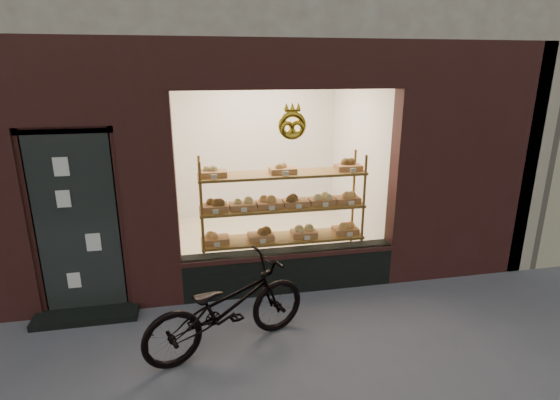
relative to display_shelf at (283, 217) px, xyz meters
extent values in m
cube|color=black|center=(0.00, -0.42, -0.58)|extent=(2.70, 0.25, 0.55)
cube|color=#232827|center=(-2.45, -0.49, 0.25)|extent=(0.90, 0.04, 2.15)
cube|color=black|center=(-2.45, -0.65, -0.81)|extent=(1.15, 0.35, 0.08)
torus|color=gold|center=(0.00, -0.53, 1.30)|extent=(0.33, 0.07, 0.33)
cube|color=brown|center=(0.00, 0.00, -0.80)|extent=(2.20, 0.45, 0.04)
cube|color=brown|center=(0.00, 0.00, -0.30)|extent=(2.20, 0.45, 0.03)
cube|color=brown|center=(0.00, 0.00, 0.15)|extent=(2.20, 0.45, 0.04)
cube|color=brown|center=(0.00, 0.00, 0.60)|extent=(2.20, 0.45, 0.04)
cylinder|color=brown|center=(-1.07, -0.19, 0.00)|extent=(0.04, 0.04, 1.70)
cylinder|color=brown|center=(1.07, -0.19, 0.00)|extent=(0.04, 0.04, 1.70)
cylinder|color=brown|center=(-1.07, 0.20, 0.00)|extent=(0.04, 0.04, 1.70)
cylinder|color=brown|center=(1.07, 0.20, 0.00)|extent=(0.04, 0.04, 1.70)
cube|color=#A16F43|center=(-0.90, 0.00, -0.25)|extent=(0.34, 0.24, 0.07)
sphere|color=#C58C46|center=(-0.90, 0.00, -0.17)|extent=(0.11, 0.11, 0.11)
cube|color=beige|center=(-0.90, -0.18, -0.25)|extent=(0.07, 0.01, 0.05)
cube|color=#A16F43|center=(-0.30, 0.00, -0.25)|extent=(0.34, 0.24, 0.07)
sphere|color=#492B0D|center=(-0.30, 0.00, -0.17)|extent=(0.11, 0.11, 0.11)
cube|color=beige|center=(-0.30, -0.18, -0.25)|extent=(0.08, 0.01, 0.05)
cube|color=#A16F43|center=(0.30, 0.00, -0.25)|extent=(0.34, 0.24, 0.07)
sphere|color=tan|center=(0.30, 0.00, -0.17)|extent=(0.11, 0.11, 0.11)
cube|color=beige|center=(0.30, -0.18, -0.25)|extent=(0.07, 0.01, 0.05)
cube|color=#A16F43|center=(0.90, 0.00, -0.25)|extent=(0.34, 0.24, 0.07)
sphere|color=#C58C46|center=(0.90, 0.00, -0.17)|extent=(0.11, 0.11, 0.11)
cube|color=beige|center=(0.90, -0.18, -0.25)|extent=(0.08, 0.01, 0.05)
cube|color=#A16F43|center=(-0.90, 0.00, 0.20)|extent=(0.34, 0.24, 0.07)
sphere|color=#492B0D|center=(-0.90, 0.00, 0.28)|extent=(0.11, 0.11, 0.11)
cube|color=beige|center=(-0.90, -0.18, 0.20)|extent=(0.07, 0.01, 0.06)
cube|color=#A16F43|center=(-0.54, 0.00, 0.20)|extent=(0.34, 0.24, 0.07)
sphere|color=tan|center=(-0.54, 0.00, 0.28)|extent=(0.11, 0.11, 0.11)
cube|color=beige|center=(-0.54, -0.18, 0.20)|extent=(0.08, 0.01, 0.06)
cube|color=#A16F43|center=(-0.18, 0.00, 0.20)|extent=(0.34, 0.24, 0.07)
sphere|color=#C58C46|center=(-0.18, 0.00, 0.28)|extent=(0.11, 0.11, 0.11)
cube|color=beige|center=(-0.18, -0.18, 0.20)|extent=(0.07, 0.01, 0.06)
cube|color=#A16F43|center=(0.18, 0.00, 0.20)|extent=(0.34, 0.24, 0.07)
sphere|color=#492B0D|center=(0.18, 0.00, 0.28)|extent=(0.11, 0.11, 0.11)
cube|color=beige|center=(0.18, -0.18, 0.20)|extent=(0.07, 0.01, 0.06)
cube|color=#A16F43|center=(0.54, 0.00, 0.20)|extent=(0.34, 0.24, 0.07)
sphere|color=tan|center=(0.54, 0.00, 0.28)|extent=(0.11, 0.11, 0.11)
cube|color=beige|center=(0.54, -0.18, 0.20)|extent=(0.08, 0.01, 0.06)
cube|color=#A16F43|center=(0.90, 0.00, 0.20)|extent=(0.34, 0.24, 0.07)
sphere|color=#C58C46|center=(0.90, 0.00, 0.28)|extent=(0.11, 0.11, 0.11)
cube|color=beige|center=(0.90, -0.18, 0.20)|extent=(0.08, 0.01, 0.06)
cube|color=#A16F43|center=(-0.90, 0.00, 0.65)|extent=(0.34, 0.24, 0.07)
sphere|color=tan|center=(-0.90, 0.00, 0.73)|extent=(0.11, 0.11, 0.11)
cube|color=beige|center=(-0.90, -0.18, 0.65)|extent=(0.07, 0.01, 0.06)
cube|color=#A16F43|center=(0.00, 0.00, 0.65)|extent=(0.34, 0.24, 0.07)
sphere|color=#C58C46|center=(0.00, 0.00, 0.73)|extent=(0.11, 0.11, 0.11)
cube|color=beige|center=(0.00, -0.18, 0.65)|extent=(0.07, 0.01, 0.06)
cube|color=#A16F43|center=(0.90, 0.00, 0.65)|extent=(0.34, 0.24, 0.07)
sphere|color=#492B0D|center=(0.90, 0.00, 0.73)|extent=(0.11, 0.11, 0.11)
cube|color=beige|center=(0.90, -0.18, 0.65)|extent=(0.08, 0.01, 0.06)
imported|color=black|center=(-0.89, -1.49, -0.39)|extent=(1.88, 1.20, 0.93)
camera|label=1|loc=(-1.14, -5.43, 1.94)|focal=28.00mm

